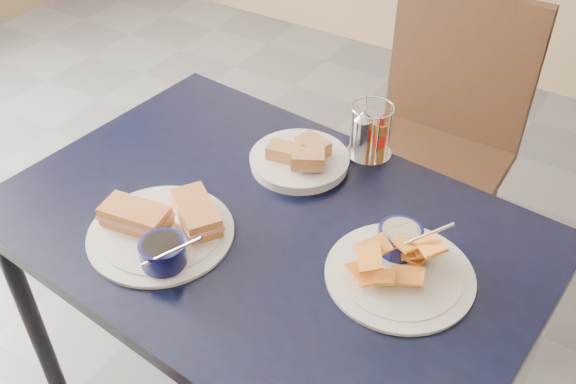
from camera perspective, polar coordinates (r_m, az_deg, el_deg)
The scene contains 6 objects.
dining_table at distance 1.41m, azimuth -1.89°, elevation -4.89°, with size 1.21×0.87×0.75m.
chair_far at distance 2.07m, azimuth 13.41°, elevation 5.53°, with size 0.45×0.43×0.96m.
sandwich_plate at distance 1.34m, azimuth -11.01°, elevation -3.16°, with size 0.32×0.30×0.12m.
plantain_plate at distance 1.27m, azimuth 9.91°, elevation -6.10°, with size 0.29×0.29×0.12m.
bread_basket at distance 1.51m, azimuth 1.08°, elevation 2.96°, with size 0.23×0.23×0.07m.
condiment_caddy at distance 1.54m, azimuth 7.20°, elevation 5.16°, with size 0.11×0.11×0.14m.
Camera 1 is at (0.36, -0.59, 1.67)m, focal length 40.00 mm.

